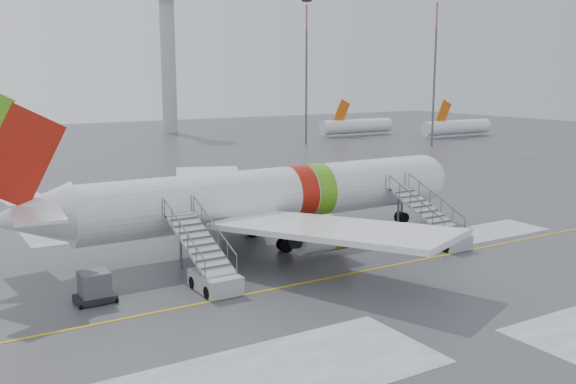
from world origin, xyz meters
TOP-DOWN VIEW (x-y plane):
  - ground at (0.00, 0.00)m, footprint 260.00×260.00m
  - airliner at (3.17, 7.76)m, footprint 35.03×32.97m
  - airstair_fwd at (13.74, 1.23)m, footprint 2.05×7.70m
  - airstair_aft at (-3.83, 1.23)m, footprint 2.05×7.70m
  - pushback_tug at (13.08, 2.51)m, footprint 2.60×2.14m
  - uld_container at (-10.04, 2.10)m, footprint 2.06×1.58m
  - control_tower at (30.00, 95.00)m, footprint 6.40×6.40m
  - light_mast_far_ne at (42.00, 62.00)m, footprint 1.20×1.20m
  - light_mast_far_e at (58.00, 48.00)m, footprint 1.20×1.20m
  - distant_aircraft at (62.50, 64.00)m, footprint 35.00×18.00m

SIDE VIEW (x-z plane):
  - ground at x=0.00m, z-range 0.00..0.00m
  - distant_aircraft at x=62.50m, z-range -4.00..4.00m
  - pushback_tug at x=13.08m, z-range -0.08..1.29m
  - uld_container at x=-10.04m, z-range -0.05..1.62m
  - airstair_fwd at x=13.74m, z-range -0.68..2.81m
  - airstair_aft at x=-3.83m, z-range -0.68..2.81m
  - airliner at x=3.17m, z-range -2.17..9.01m
  - light_mast_far_ne at x=42.00m, z-range 1.71..25.96m
  - light_mast_far_e at x=58.00m, z-range 1.71..25.96m
  - control_tower at x=30.00m, z-range 3.75..33.75m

